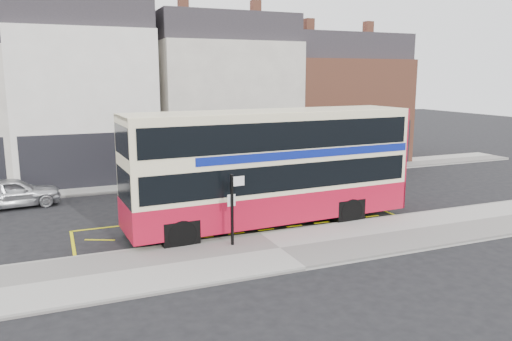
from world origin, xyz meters
name	(u,v)px	position (x,y,z in m)	size (l,w,h in m)	color
ground	(256,234)	(0.00, 0.00, 0.00)	(120.00, 120.00, 0.00)	black
pavement	(280,250)	(0.00, -2.30, 0.07)	(40.00, 4.00, 0.15)	#A4A19B
kerb	(260,234)	(0.00, -0.38, 0.07)	(40.00, 0.15, 0.15)	gray
far_pavement	(187,181)	(0.00, 11.00, 0.07)	(50.00, 3.00, 0.15)	#A4A19B
road_markings	(242,223)	(0.00, 1.60, 0.01)	(14.00, 3.40, 0.01)	#D5CF0B
terrace_left	(82,93)	(-5.50, 14.99, 5.32)	(8.00, 8.01, 11.80)	white
terrace_green_shop	(220,95)	(3.50, 14.99, 5.07)	(9.00, 8.01, 11.30)	silver
terrace_right	(333,100)	(12.50, 14.99, 4.57)	(9.00, 8.01, 10.30)	#9B573E
double_decker_bus	(272,166)	(1.08, 0.88, 2.60)	(12.48, 3.47, 4.94)	#F4E7B9
bus_stop_post	(233,202)	(-1.44, -1.30, 1.78)	(0.67, 0.12, 2.68)	black
car_silver	(12,193)	(-9.45, 8.35, 0.75)	(1.77, 4.41, 1.50)	silver
car_grey	(180,181)	(-1.11, 8.29, 0.69)	(1.47, 4.21, 1.39)	#45484E
car_white	(302,171)	(6.49, 8.43, 0.63)	(1.77, 4.34, 1.26)	silver
street_tree_right	(315,111)	(9.42, 12.15, 3.98)	(2.70, 2.70, 5.83)	#312115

